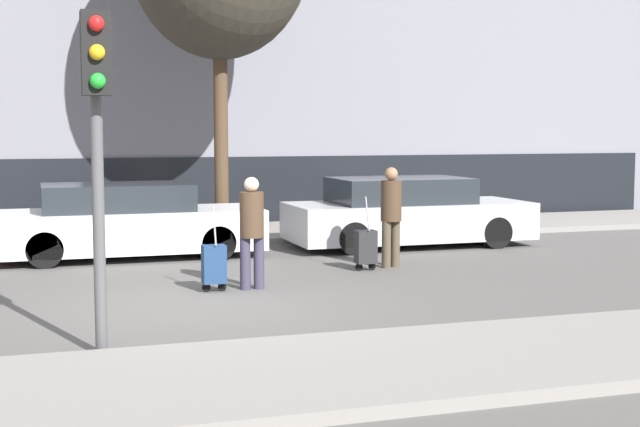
{
  "coord_description": "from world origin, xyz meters",
  "views": [
    {
      "loc": [
        -1.88,
        -11.27,
        2.27
      ],
      "look_at": [
        2.33,
        1.8,
        0.95
      ],
      "focal_mm": 50.0,
      "sensor_mm": 36.0,
      "label": 1
    }
  ],
  "objects_px": {
    "parked_car_1": "(126,223)",
    "parked_car_2": "(406,214)",
    "pedestrian_left": "(252,226)",
    "traffic_light": "(97,112)",
    "trolley_left": "(214,264)",
    "pedestrian_right": "(391,211)",
    "trolley_right": "(366,247)",
    "parked_bicycle": "(398,207)"
  },
  "relations": [
    {
      "from": "parked_bicycle",
      "to": "parked_car_1",
      "type": "bearing_deg",
      "value": -156.55
    },
    {
      "from": "parked_car_1",
      "to": "parked_bicycle",
      "type": "bearing_deg",
      "value": 23.45
    },
    {
      "from": "parked_car_1",
      "to": "parked_car_2",
      "type": "xyz_separation_m",
      "value": [
        5.3,
        -0.03,
        0.01
      ]
    },
    {
      "from": "pedestrian_left",
      "to": "traffic_light",
      "type": "relative_size",
      "value": 0.47
    },
    {
      "from": "parked_car_1",
      "to": "trolley_right",
      "type": "height_order",
      "value": "parked_car_1"
    },
    {
      "from": "pedestrian_right",
      "to": "trolley_right",
      "type": "xyz_separation_m",
      "value": [
        -0.51,
        -0.2,
        -0.55
      ]
    },
    {
      "from": "pedestrian_right",
      "to": "parked_car_1",
      "type": "bearing_deg",
      "value": 128.2
    },
    {
      "from": "parked_car_1",
      "to": "parked_car_2",
      "type": "relative_size",
      "value": 0.99
    },
    {
      "from": "trolley_left",
      "to": "traffic_light",
      "type": "height_order",
      "value": "traffic_light"
    },
    {
      "from": "pedestrian_right",
      "to": "trolley_right",
      "type": "distance_m",
      "value": 0.77
    },
    {
      "from": "parked_car_2",
      "to": "trolley_right",
      "type": "height_order",
      "value": "parked_car_2"
    },
    {
      "from": "parked_car_2",
      "to": "parked_bicycle",
      "type": "xyz_separation_m",
      "value": [
        0.99,
        2.76,
        -0.14
      ]
    },
    {
      "from": "pedestrian_left",
      "to": "traffic_light",
      "type": "bearing_deg",
      "value": -127.86
    },
    {
      "from": "parked_car_2",
      "to": "pedestrian_left",
      "type": "height_order",
      "value": "pedestrian_left"
    },
    {
      "from": "parked_car_1",
      "to": "traffic_light",
      "type": "relative_size",
      "value": 1.37
    },
    {
      "from": "parked_car_1",
      "to": "pedestrian_right",
      "type": "bearing_deg",
      "value": -30.94
    },
    {
      "from": "trolley_left",
      "to": "pedestrian_right",
      "type": "bearing_deg",
      "value": 21.75
    },
    {
      "from": "parked_bicycle",
      "to": "trolley_left",
      "type": "bearing_deg",
      "value": -130.48
    },
    {
      "from": "parked_car_2",
      "to": "pedestrian_left",
      "type": "distance_m",
      "value": 5.34
    },
    {
      "from": "parked_car_2",
      "to": "trolley_right",
      "type": "xyz_separation_m",
      "value": [
        -1.81,
        -2.56,
        -0.25
      ]
    },
    {
      "from": "pedestrian_right",
      "to": "parked_bicycle",
      "type": "bearing_deg",
      "value": 45.14
    },
    {
      "from": "pedestrian_left",
      "to": "parked_car_2",
      "type": "bearing_deg",
      "value": 40.32
    },
    {
      "from": "trolley_left",
      "to": "parked_bicycle",
      "type": "distance_m",
      "value": 8.41
    },
    {
      "from": "trolley_left",
      "to": "parked_bicycle",
      "type": "relative_size",
      "value": 0.67
    },
    {
      "from": "trolley_left",
      "to": "pedestrian_left",
      "type": "bearing_deg",
      "value": 2.38
    },
    {
      "from": "pedestrian_left",
      "to": "traffic_light",
      "type": "xyz_separation_m",
      "value": [
        -2.3,
        -3.22,
        1.53
      ]
    },
    {
      "from": "trolley_left",
      "to": "parked_car_2",
      "type": "bearing_deg",
      "value": 39.1
    },
    {
      "from": "pedestrian_left",
      "to": "parked_bicycle",
      "type": "bearing_deg",
      "value": 50.07
    },
    {
      "from": "trolley_right",
      "to": "traffic_light",
      "type": "xyz_separation_m",
      "value": [
        -4.41,
        -4.27,
        2.04
      ]
    },
    {
      "from": "trolley_right",
      "to": "parked_bicycle",
      "type": "bearing_deg",
      "value": 62.29
    },
    {
      "from": "parked_car_2",
      "to": "pedestrian_right",
      "type": "height_order",
      "value": "pedestrian_right"
    },
    {
      "from": "parked_car_2",
      "to": "trolley_left",
      "type": "relative_size",
      "value": 3.89
    },
    {
      "from": "parked_car_1",
      "to": "pedestrian_left",
      "type": "height_order",
      "value": "pedestrian_left"
    },
    {
      "from": "parked_car_1",
      "to": "trolley_left",
      "type": "height_order",
      "value": "parked_car_1"
    },
    {
      "from": "traffic_light",
      "to": "parked_car_2",
      "type": "bearing_deg",
      "value": 47.67
    },
    {
      "from": "trolley_left",
      "to": "trolley_right",
      "type": "relative_size",
      "value": 1.0
    },
    {
      "from": "trolley_left",
      "to": "parked_car_1",
      "type": "bearing_deg",
      "value": 102.75
    },
    {
      "from": "trolley_left",
      "to": "trolley_right",
      "type": "xyz_separation_m",
      "value": [
        2.66,
        1.07,
        -0.0
      ]
    },
    {
      "from": "parked_car_1",
      "to": "trolley_left",
      "type": "relative_size",
      "value": 3.87
    },
    {
      "from": "trolley_left",
      "to": "parked_bicycle",
      "type": "height_order",
      "value": "trolley_left"
    },
    {
      "from": "parked_car_2",
      "to": "pedestrian_left",
      "type": "bearing_deg",
      "value": -137.36
    },
    {
      "from": "parked_car_1",
      "to": "traffic_light",
      "type": "height_order",
      "value": "traffic_light"
    }
  ]
}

